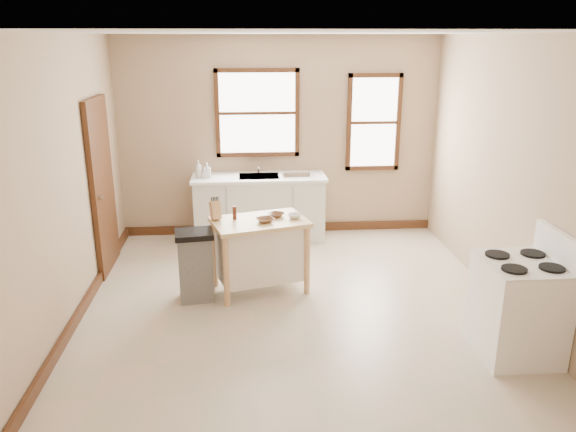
{
  "coord_description": "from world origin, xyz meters",
  "views": [
    {
      "loc": [
        -0.49,
        -5.39,
        2.76
      ],
      "look_at": [
        -0.04,
        0.4,
        0.9
      ],
      "focal_mm": 35.0,
      "sensor_mm": 36.0,
      "label": 1
    }
  ],
  "objects_px": {
    "bowl_b": "(276,215)",
    "kitchen_island": "(260,255)",
    "pepper_grinder": "(235,213)",
    "gas_stove": "(519,295)",
    "soap_bottle_a": "(199,169)",
    "dish_rack": "(296,173)",
    "bowl_c": "(295,216)",
    "knife_block": "(215,211)",
    "trash_bin": "(196,266)",
    "bowl_a": "(265,220)",
    "soap_bottle_b": "(207,170)"
  },
  "relations": [
    {
      "from": "pepper_grinder",
      "to": "soap_bottle_b",
      "type": "bearing_deg",
      "value": 103.48
    },
    {
      "from": "bowl_b",
      "to": "soap_bottle_b",
      "type": "bearing_deg",
      "value": 118.64
    },
    {
      "from": "pepper_grinder",
      "to": "bowl_b",
      "type": "height_order",
      "value": "pepper_grinder"
    },
    {
      "from": "dish_rack",
      "to": "knife_block",
      "type": "relative_size",
      "value": 1.91
    },
    {
      "from": "soap_bottle_b",
      "to": "bowl_b",
      "type": "relative_size",
      "value": 1.2
    },
    {
      "from": "knife_block",
      "to": "gas_stove",
      "type": "distance_m",
      "value": 3.18
    },
    {
      "from": "pepper_grinder",
      "to": "bowl_b",
      "type": "relative_size",
      "value": 0.88
    },
    {
      "from": "dish_rack",
      "to": "trash_bin",
      "type": "xyz_separation_m",
      "value": [
        -1.26,
        -1.85,
        -0.57
      ]
    },
    {
      "from": "bowl_b",
      "to": "bowl_c",
      "type": "bearing_deg",
      "value": -19.72
    },
    {
      "from": "knife_block",
      "to": "trash_bin",
      "type": "height_order",
      "value": "knife_block"
    },
    {
      "from": "bowl_b",
      "to": "kitchen_island",
      "type": "bearing_deg",
      "value": -150.78
    },
    {
      "from": "bowl_a",
      "to": "knife_block",
      "type": "bearing_deg",
      "value": 166.68
    },
    {
      "from": "bowl_b",
      "to": "knife_block",
      "type": "bearing_deg",
      "value": -175.5
    },
    {
      "from": "soap_bottle_a",
      "to": "bowl_a",
      "type": "height_order",
      "value": "soap_bottle_a"
    },
    {
      "from": "pepper_grinder",
      "to": "trash_bin",
      "type": "distance_m",
      "value": 0.72
    },
    {
      "from": "soap_bottle_b",
      "to": "kitchen_island",
      "type": "xyz_separation_m",
      "value": [
        0.66,
        -1.68,
        -0.6
      ]
    },
    {
      "from": "bowl_b",
      "to": "trash_bin",
      "type": "relative_size",
      "value": 0.22
    },
    {
      "from": "soap_bottle_a",
      "to": "bowl_b",
      "type": "height_order",
      "value": "soap_bottle_a"
    },
    {
      "from": "soap_bottle_a",
      "to": "pepper_grinder",
      "type": "xyz_separation_m",
      "value": [
        0.51,
        -1.64,
        -0.13
      ]
    },
    {
      "from": "soap_bottle_b",
      "to": "gas_stove",
      "type": "distance_m",
      "value": 4.36
    },
    {
      "from": "kitchen_island",
      "to": "bowl_a",
      "type": "relative_size",
      "value": 5.53
    },
    {
      "from": "soap_bottle_a",
      "to": "pepper_grinder",
      "type": "bearing_deg",
      "value": -77.26
    },
    {
      "from": "dish_rack",
      "to": "bowl_a",
      "type": "relative_size",
      "value": 2.06
    },
    {
      "from": "kitchen_island",
      "to": "pepper_grinder",
      "type": "relative_size",
      "value": 6.81
    },
    {
      "from": "gas_stove",
      "to": "pepper_grinder",
      "type": "bearing_deg",
      "value": 147.99
    },
    {
      "from": "bowl_a",
      "to": "trash_bin",
      "type": "xyz_separation_m",
      "value": [
        -0.77,
        -0.11,
        -0.47
      ]
    },
    {
      "from": "dish_rack",
      "to": "trash_bin",
      "type": "bearing_deg",
      "value": -127.06
    },
    {
      "from": "trash_bin",
      "to": "gas_stove",
      "type": "bearing_deg",
      "value": -31.8
    },
    {
      "from": "bowl_b",
      "to": "bowl_c",
      "type": "relative_size",
      "value": 1.13
    },
    {
      "from": "dish_rack",
      "to": "bowl_c",
      "type": "relative_size",
      "value": 2.53
    },
    {
      "from": "soap_bottle_b",
      "to": "bowl_a",
      "type": "bearing_deg",
      "value": -67.57
    },
    {
      "from": "soap_bottle_b",
      "to": "trash_bin",
      "type": "distance_m",
      "value": 1.97
    },
    {
      "from": "bowl_c",
      "to": "soap_bottle_b",
      "type": "bearing_deg",
      "value": 122.82
    },
    {
      "from": "bowl_a",
      "to": "bowl_c",
      "type": "height_order",
      "value": "bowl_c"
    },
    {
      "from": "bowl_b",
      "to": "pepper_grinder",
      "type": "bearing_deg",
      "value": -172.92
    },
    {
      "from": "knife_block",
      "to": "bowl_c",
      "type": "height_order",
      "value": "knife_block"
    },
    {
      "from": "bowl_b",
      "to": "bowl_c",
      "type": "height_order",
      "value": "bowl_c"
    },
    {
      "from": "dish_rack",
      "to": "knife_block",
      "type": "height_order",
      "value": "knife_block"
    },
    {
      "from": "bowl_a",
      "to": "kitchen_island",
      "type": "bearing_deg",
      "value": 129.47
    },
    {
      "from": "bowl_b",
      "to": "gas_stove",
      "type": "distance_m",
      "value": 2.65
    },
    {
      "from": "pepper_grinder",
      "to": "gas_stove",
      "type": "bearing_deg",
      "value": -32.01
    },
    {
      "from": "soap_bottle_b",
      "to": "bowl_b",
      "type": "xyz_separation_m",
      "value": [
        0.86,
        -1.57,
        -0.17
      ]
    },
    {
      "from": "kitchen_island",
      "to": "soap_bottle_a",
      "type": "bearing_deg",
      "value": 98.88
    },
    {
      "from": "soap_bottle_b",
      "to": "kitchen_island",
      "type": "relative_size",
      "value": 0.2
    },
    {
      "from": "pepper_grinder",
      "to": "gas_stove",
      "type": "distance_m",
      "value": 3.0
    },
    {
      "from": "soap_bottle_b",
      "to": "trash_bin",
      "type": "xyz_separation_m",
      "value": [
        -0.04,
        -1.86,
        -0.63
      ]
    },
    {
      "from": "soap_bottle_b",
      "to": "dish_rack",
      "type": "bearing_deg",
      "value": -0.69
    },
    {
      "from": "pepper_grinder",
      "to": "bowl_c",
      "type": "xyz_separation_m",
      "value": [
        0.67,
        -0.01,
        -0.05
      ]
    },
    {
      "from": "dish_rack",
      "to": "kitchen_island",
      "type": "xyz_separation_m",
      "value": [
        -0.56,
        -1.66,
        -0.55
      ]
    },
    {
      "from": "gas_stove",
      "to": "dish_rack",
      "type": "bearing_deg",
      "value": 118.02
    }
  ]
}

